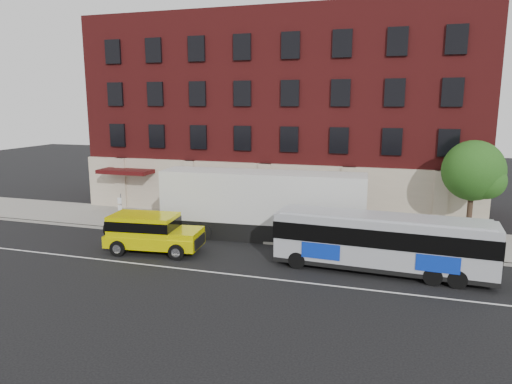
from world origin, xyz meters
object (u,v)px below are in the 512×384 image
(sign_pole, at_px, (121,209))
(yellow_suv, at_px, (150,231))
(street_tree, at_px, (474,173))
(shipping_container, at_px, (262,206))
(city_bus, at_px, (382,241))

(sign_pole, height_order, yellow_suv, sign_pole)
(sign_pole, height_order, street_tree, street_tree)
(shipping_container, bearing_deg, street_tree, 10.77)
(yellow_suv, height_order, shipping_container, shipping_container)
(street_tree, height_order, yellow_suv, street_tree)
(street_tree, bearing_deg, city_bus, -127.65)
(yellow_suv, xyz_separation_m, shipping_container, (5.42, 4.56, 0.85))
(shipping_container, bearing_deg, city_bus, -28.35)
(street_tree, distance_m, shipping_container, 12.81)
(yellow_suv, bearing_deg, sign_pole, 139.83)
(sign_pole, bearing_deg, yellow_suv, -40.17)
(yellow_suv, relative_size, shipping_container, 0.45)
(yellow_suv, bearing_deg, shipping_container, 40.03)
(sign_pole, relative_size, street_tree, 0.40)
(yellow_suv, bearing_deg, city_bus, 2.36)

